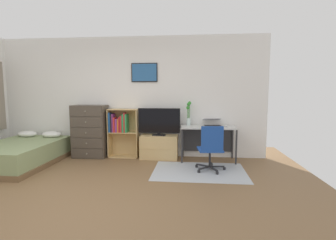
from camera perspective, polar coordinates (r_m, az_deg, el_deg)
The scene contains 13 objects.
ground_plane at distance 3.84m, azimuth -17.63°, elevation -16.32°, with size 7.20×7.20×0.00m, color brown.
wall_back_with_posters at distance 5.86m, azimuth -8.58°, elevation 5.19°, with size 6.12×0.09×2.70m.
area_rug at distance 4.79m, azimuth 7.09°, elevation -11.44°, with size 1.70×1.20×0.01m, color #B2B7BC.
bed at distance 5.94m, azimuth -30.51°, elevation -6.52°, with size 1.35×1.93×0.58m.
dresser at distance 5.94m, azimuth -17.18°, elevation -2.44°, with size 0.74×0.46×1.17m.
bookshelf at distance 5.75m, azimuth -10.50°, elevation -1.89°, with size 0.67×0.30×1.09m.
tv_stand at distance 5.60m, azimuth -1.99°, elevation -6.09°, with size 0.82×0.41×0.52m.
television at distance 5.48m, azimuth -2.04°, elevation -0.41°, with size 0.92×0.16×0.60m.
desk at distance 5.49m, azimuth 9.06°, elevation -2.81°, with size 1.15×0.55×0.74m.
office_chair at distance 4.70m, azimuth 9.68°, elevation -6.09°, with size 0.57×0.58×0.86m.
laptop at distance 5.52m, azimuth 9.98°, elevation -0.61°, with size 0.42×0.45×0.17m.
computer_mouse at distance 5.42m, azimuth 13.13°, elevation -1.33°, with size 0.06×0.10×0.03m, color silver.
bamboo_vase at distance 5.51m, azimuth 4.69°, elevation 1.57°, with size 0.11×0.11×0.52m.
Camera 1 is at (1.45, -3.25, 1.46)m, focal length 26.93 mm.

